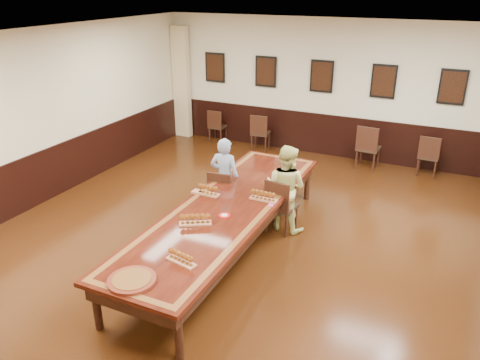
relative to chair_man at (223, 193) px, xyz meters
The scene contains 23 objects.
floor 1.22m from the chair_man, 60.19° to the right, with size 8.00×10.00×0.02m, color black.
ceiling 2.98m from the chair_man, 60.19° to the right, with size 8.00×10.00×0.02m, color white.
wall_back 4.23m from the chair_man, 82.06° to the left, with size 8.00×0.02×3.20m, color beige.
wall_left 3.76m from the chair_man, 164.13° to the right, with size 0.02×10.00×3.20m, color beige.
chair_man is the anchor object (origin of this frame).
chair_woman 1.13m from the chair_man, ahead, with size 0.45×0.49×0.96m, color black, non-canonical shape.
spare_chair_a 4.34m from the chair_man, 119.03° to the left, with size 0.40×0.44×0.86m, color black, non-canonical shape.
spare_chair_b 3.75m from the chair_man, 102.65° to the left, with size 0.43×0.47×0.92m, color black, non-canonical shape.
spare_chair_c 3.97m from the chair_man, 61.87° to the left, with size 0.48×0.52×1.02m, color black, non-canonical shape.
spare_chair_d 4.83m from the chair_man, 49.45° to the left, with size 0.43×0.47×0.91m, color black, non-canonical shape.
person_man 0.29m from the chair_man, 95.95° to the left, with size 0.53×0.35×1.45m, color #456FAE.
person_woman 1.18m from the chair_man, ahead, with size 0.74×0.58×1.49m, color #DFE18D.
pink_phone 1.35m from the chair_man, 28.15° to the right, with size 0.07×0.15×0.01m, color #DB49A0.
curtain 5.09m from the chair_man, 129.70° to the left, with size 0.45×0.18×2.90m, color beige.
wainscoting 1.13m from the chair_man, 60.19° to the right, with size 8.00×10.00×1.00m.
conference_table 1.14m from the chair_man, 60.19° to the right, with size 1.40×5.00×0.76m.
posters 4.25m from the chair_man, 81.92° to the left, with size 6.14×0.04×0.74m.
flight_a 0.82m from the chair_man, 84.31° to the right, with size 0.47×0.16×0.18m.
flight_b 1.19m from the chair_man, 28.31° to the right, with size 0.45×0.14×0.17m.
flight_c 1.77m from the chair_man, 75.78° to the right, with size 0.46×0.35×0.17m.
flight_d 2.74m from the chair_man, 73.62° to the right, with size 0.44×0.21×0.16m.
red_plate_grp 1.48m from the chair_man, 61.81° to the right, with size 0.18×0.18×0.02m.
carved_platter 3.22m from the chair_man, 81.81° to the right, with size 0.62×0.62×0.05m.
Camera 1 is at (2.93, -5.72, 3.94)m, focal length 35.00 mm.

